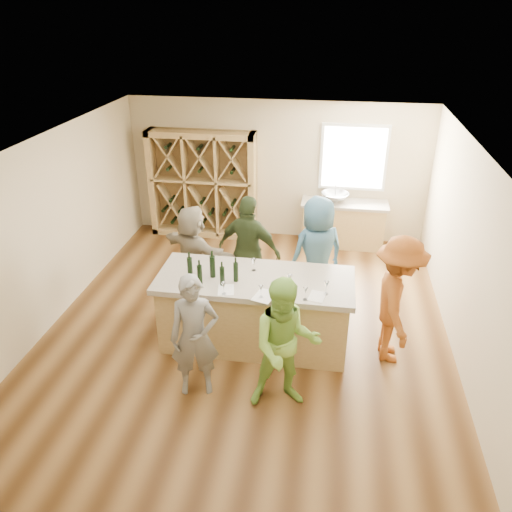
# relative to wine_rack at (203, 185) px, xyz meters

# --- Properties ---
(floor) EXTENTS (6.00, 7.00, 0.10)m
(floor) POSITION_rel_wine_rack_xyz_m (1.50, -3.27, -1.15)
(floor) COLOR brown
(floor) RESTS_ON ground
(ceiling) EXTENTS (6.00, 7.00, 0.10)m
(ceiling) POSITION_rel_wine_rack_xyz_m (1.50, -3.27, 1.75)
(ceiling) COLOR white
(ceiling) RESTS_ON ground
(wall_back) EXTENTS (6.00, 0.10, 2.80)m
(wall_back) POSITION_rel_wine_rack_xyz_m (1.50, 0.28, 0.30)
(wall_back) COLOR beige
(wall_back) RESTS_ON ground
(wall_front) EXTENTS (6.00, 0.10, 2.80)m
(wall_front) POSITION_rel_wine_rack_xyz_m (1.50, -6.82, 0.30)
(wall_front) COLOR beige
(wall_front) RESTS_ON ground
(wall_left) EXTENTS (0.10, 7.00, 2.80)m
(wall_left) POSITION_rel_wine_rack_xyz_m (-1.55, -3.27, 0.30)
(wall_left) COLOR beige
(wall_left) RESTS_ON ground
(wall_right) EXTENTS (0.10, 7.00, 2.80)m
(wall_right) POSITION_rel_wine_rack_xyz_m (4.55, -3.27, 0.30)
(wall_right) COLOR beige
(wall_right) RESTS_ON ground
(window_frame) EXTENTS (1.30, 0.06, 1.30)m
(window_frame) POSITION_rel_wine_rack_xyz_m (3.00, 0.20, 0.65)
(window_frame) COLOR white
(window_frame) RESTS_ON wall_back
(window_pane) EXTENTS (1.18, 0.01, 1.18)m
(window_pane) POSITION_rel_wine_rack_xyz_m (3.00, 0.17, 0.65)
(window_pane) COLOR white
(window_pane) RESTS_ON wall_back
(wine_rack) EXTENTS (2.20, 0.45, 2.20)m
(wine_rack) POSITION_rel_wine_rack_xyz_m (0.00, 0.00, 0.00)
(wine_rack) COLOR tan
(wine_rack) RESTS_ON floor
(back_counter_base) EXTENTS (1.60, 0.58, 0.86)m
(back_counter_base) POSITION_rel_wine_rack_xyz_m (2.90, -0.07, -0.67)
(back_counter_base) COLOR tan
(back_counter_base) RESTS_ON floor
(back_counter_top) EXTENTS (1.70, 0.62, 0.06)m
(back_counter_top) POSITION_rel_wine_rack_xyz_m (2.90, -0.07, -0.21)
(back_counter_top) COLOR #A09583
(back_counter_top) RESTS_ON back_counter_base
(sink) EXTENTS (0.54, 0.54, 0.19)m
(sink) POSITION_rel_wine_rack_xyz_m (2.70, -0.07, -0.09)
(sink) COLOR silver
(sink) RESTS_ON back_counter_top
(faucet) EXTENTS (0.02, 0.02, 0.30)m
(faucet) POSITION_rel_wine_rack_xyz_m (2.70, 0.11, -0.03)
(faucet) COLOR silver
(faucet) RESTS_ON back_counter_top
(tasting_counter_base) EXTENTS (2.60, 1.00, 1.00)m
(tasting_counter_base) POSITION_rel_wine_rack_xyz_m (1.67, -3.58, -0.60)
(tasting_counter_base) COLOR tan
(tasting_counter_base) RESTS_ON floor
(tasting_counter_top) EXTENTS (2.72, 1.12, 0.08)m
(tasting_counter_top) POSITION_rel_wine_rack_xyz_m (1.67, -3.58, -0.06)
(tasting_counter_top) COLOR #A09583
(tasting_counter_top) RESTS_ON tasting_counter_base
(wine_bottle_a) EXTENTS (0.09, 0.09, 0.29)m
(wine_bottle_a) POSITION_rel_wine_rack_xyz_m (0.78, -3.69, 0.12)
(wine_bottle_a) COLOR black
(wine_bottle_a) RESTS_ON tasting_counter_top
(wine_bottle_b) EXTENTS (0.08, 0.08, 0.27)m
(wine_bottle_b) POSITION_rel_wine_rack_xyz_m (0.96, -3.85, 0.12)
(wine_bottle_b) COLOR black
(wine_bottle_b) RESTS_ON tasting_counter_top
(wine_bottle_c) EXTENTS (0.10, 0.10, 0.31)m
(wine_bottle_c) POSITION_rel_wine_rack_xyz_m (1.09, -3.64, 0.14)
(wine_bottle_c) COLOR black
(wine_bottle_c) RESTS_ON tasting_counter_top
(wine_bottle_d) EXTENTS (0.08, 0.08, 0.27)m
(wine_bottle_d) POSITION_rel_wine_rack_xyz_m (1.27, -3.84, 0.11)
(wine_bottle_d) COLOR black
(wine_bottle_d) RESTS_ON tasting_counter_top
(wine_bottle_e) EXTENTS (0.08, 0.08, 0.27)m
(wine_bottle_e) POSITION_rel_wine_rack_xyz_m (1.43, -3.71, 0.12)
(wine_bottle_e) COLOR black
(wine_bottle_e) RESTS_ON tasting_counter_top
(wine_glass_a) EXTENTS (0.07, 0.07, 0.16)m
(wine_glass_a) POSITION_rel_wine_rack_xyz_m (1.34, -4.07, 0.06)
(wine_glass_a) COLOR white
(wine_glass_a) RESTS_ON tasting_counter_top
(wine_glass_b) EXTENTS (0.07, 0.07, 0.16)m
(wine_glass_b) POSITION_rel_wine_rack_xyz_m (1.82, -4.07, 0.06)
(wine_glass_b) COLOR white
(wine_glass_b) RESTS_ON tasting_counter_top
(wine_glass_c) EXTENTS (0.07, 0.07, 0.17)m
(wine_glass_c) POSITION_rel_wine_rack_xyz_m (2.39, -4.04, 0.06)
(wine_glass_c) COLOR white
(wine_glass_c) RESTS_ON tasting_counter_top
(wine_glass_d) EXTENTS (0.09, 0.09, 0.19)m
(wine_glass_d) POSITION_rel_wine_rack_xyz_m (2.16, -3.75, 0.08)
(wine_glass_d) COLOR white
(wine_glass_d) RESTS_ON tasting_counter_top
(wine_glass_e) EXTENTS (0.09, 0.09, 0.19)m
(wine_glass_e) POSITION_rel_wine_rack_xyz_m (2.65, -3.86, 0.08)
(wine_glass_e) COLOR white
(wine_glass_e) RESTS_ON tasting_counter_top
(tasting_menu_a) EXTENTS (0.26, 0.32, 0.00)m
(tasting_menu_a) POSITION_rel_wine_rack_xyz_m (1.34, -3.96, -0.02)
(tasting_menu_a) COLOR white
(tasting_menu_a) RESTS_ON tasting_counter_top
(tasting_menu_b) EXTENTS (0.32, 0.39, 0.00)m
(tasting_menu_b) POSITION_rel_wine_rack_xyz_m (1.86, -4.03, -0.02)
(tasting_menu_b) COLOR white
(tasting_menu_b) RESTS_ON tasting_counter_top
(tasting_menu_c) EXTENTS (0.25, 0.30, 0.00)m
(tasting_menu_c) POSITION_rel_wine_rack_xyz_m (2.54, -3.93, -0.02)
(tasting_menu_c) COLOR white
(tasting_menu_c) RESTS_ON tasting_counter_top
(person_near_left) EXTENTS (0.69, 0.58, 1.66)m
(person_near_left) POSITION_rel_wine_rack_xyz_m (1.10, -4.69, -0.27)
(person_near_left) COLOR slate
(person_near_left) RESTS_ON floor
(person_near_right) EXTENTS (0.93, 0.64, 1.74)m
(person_near_right) POSITION_rel_wine_rack_xyz_m (2.22, -4.74, -0.23)
(person_near_right) COLOR #8CC64C
(person_near_right) RESTS_ON floor
(person_server) EXTENTS (0.59, 1.20, 1.84)m
(person_server) POSITION_rel_wine_rack_xyz_m (3.59, -3.60, -0.18)
(person_server) COLOR #994C19
(person_server) RESTS_ON floor
(person_far_mid) EXTENTS (1.18, 0.82, 1.83)m
(person_far_mid) POSITION_rel_wine_rack_xyz_m (1.39, -2.46, -0.18)
(person_far_mid) COLOR #263319
(person_far_mid) RESTS_ON floor
(person_far_right) EXTENTS (1.08, 0.97, 1.85)m
(person_far_right) POSITION_rel_wine_rack_xyz_m (2.47, -2.40, -0.17)
(person_far_right) COLOR #335972
(person_far_right) RESTS_ON floor
(person_far_left) EXTENTS (1.58, 1.21, 1.63)m
(person_far_left) POSITION_rel_wine_rack_xyz_m (0.47, -2.49, -0.29)
(person_far_left) COLOR gray
(person_far_left) RESTS_ON floor
(wine_glass_f) EXTENTS (0.07, 0.07, 0.18)m
(wine_glass_f) POSITION_rel_wine_rack_xyz_m (1.62, -3.38, 0.07)
(wine_glass_f) COLOR white
(wine_glass_f) RESTS_ON tasting_counter_top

